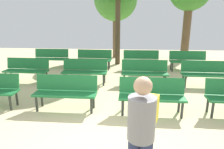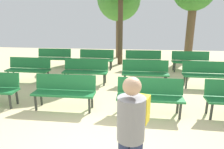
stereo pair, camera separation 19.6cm
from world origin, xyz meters
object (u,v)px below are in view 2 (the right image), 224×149
at_px(bench_r1_c3, 207,73).
at_px(bench_r2_c2, 143,59).
at_px(bench_r2_c1, 96,58).
at_px(visitor_with_backpack, 132,131).
at_px(bench_r2_c0, 54,57).
at_px(bench_r1_c1, 86,69).
at_px(bench_r2_c3, 191,60).
at_px(bench_r1_c0, 29,68).
at_px(bench_r0_c1, 65,90).
at_px(bench_r1_c2, 145,71).
at_px(bench_r0_c2, 150,94).

height_order(bench_r1_c3, bench_r2_c2, same).
relative_size(bench_r2_c1, visitor_with_backpack, 0.98).
distance_m(bench_r2_c0, bench_r2_c2, 4.23).
xyz_separation_m(bench_r1_c3, bench_r2_c0, (-6.29, 2.24, 0.00)).
xyz_separation_m(bench_r1_c1, visitor_with_backpack, (1.73, -4.63, 0.43)).
xyz_separation_m(bench_r2_c3, visitor_with_backpack, (-2.47, -6.78, 0.43)).
height_order(bench_r1_c0, bench_r2_c2, same).
height_order(bench_r0_c1, bench_r2_c1, same).
distance_m(bench_r0_c1, visitor_with_backpack, 3.09).
xyz_separation_m(bench_r1_c3, bench_r2_c2, (-2.06, 2.18, 0.00)).
bearing_deg(bench_r2_c3, bench_r1_c0, -161.30).
relative_size(bench_r1_c2, bench_r2_c2, 1.00).
bearing_deg(bench_r1_c0, bench_r1_c3, 1.60).
distance_m(bench_r2_c1, bench_r2_c3, 4.23).
xyz_separation_m(bench_r0_c1, bench_r1_c3, (4.23, 2.14, 0.00)).
bearing_deg(bench_r2_c3, bench_r1_c3, -90.17).
height_order(bench_r1_c1, bench_r2_c3, same).
bearing_deg(bench_r2_c0, bench_r1_c2, -28.94).
height_order(bench_r1_c2, bench_r2_c3, same).
bearing_deg(bench_r2_c2, bench_r0_c2, -91.00).
bearing_deg(bench_r1_c0, bench_r1_c2, 1.57).
xyz_separation_m(bench_r1_c2, bench_r1_c3, (2.07, 0.01, 0.00)).
distance_m(bench_r1_c0, visitor_with_backpack, 6.06).
relative_size(bench_r2_c2, bench_r2_c3, 1.01).
relative_size(bench_r1_c2, bench_r1_c3, 1.00).
bearing_deg(bench_r2_c3, bench_r2_c2, 179.09).
relative_size(bench_r1_c3, bench_r2_c2, 1.00).
bearing_deg(bench_r1_c0, bench_r2_c0, 90.00).
relative_size(bench_r1_c2, bench_r2_c3, 1.00).
relative_size(bench_r1_c0, bench_r2_c3, 1.01).
bearing_deg(bench_r2_c3, bench_r1_c1, -152.91).
relative_size(bench_r0_c2, bench_r2_c2, 1.00).
bearing_deg(bench_r2_c2, bench_r1_c2, -91.34).
relative_size(bench_r1_c1, bench_r2_c0, 1.00).
distance_m(bench_r1_c3, bench_r2_c2, 3.00).
distance_m(bench_r0_c2, bench_r2_c2, 4.38).
xyz_separation_m(bench_r2_c0, bench_r2_c2, (4.23, -0.06, 0.00)).
bearing_deg(bench_r2_c1, bench_r1_c2, -43.61).
distance_m(bench_r0_c2, bench_r1_c0, 4.82).
xyz_separation_m(bench_r1_c2, bench_r2_c0, (-4.22, 2.25, 0.00)).
height_order(bench_r0_c1, bench_r2_c0, same).
bearing_deg(bench_r0_c1, bench_r2_c3, 45.41).
relative_size(bench_r1_c3, bench_r2_c0, 1.00).
bearing_deg(bench_r2_c2, visitor_with_backpack, -94.44).
xyz_separation_m(bench_r1_c0, bench_r2_c0, (0.06, 2.25, 0.00)).
relative_size(bench_r1_c1, bench_r2_c1, 0.99).
height_order(bench_r0_c2, bench_r2_c2, same).
bearing_deg(bench_r2_c1, bench_r0_c2, -61.83).
height_order(bench_r1_c1, bench_r2_c0, same).
distance_m(bench_r1_c1, visitor_with_backpack, 4.96).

